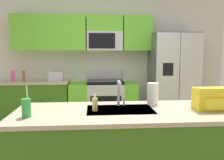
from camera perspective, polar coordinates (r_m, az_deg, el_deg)
kitchen_wall_unit at (r=5.16m, az=-3.31°, el=6.67°), size 5.20×0.43×2.60m
back_counter at (r=5.11m, az=-17.44°, el=-5.18°), size 1.33×0.63×0.90m
range_oven at (r=4.99m, az=-2.06°, el=-5.25°), size 1.36×0.61×1.10m
refrigerator at (r=5.10m, az=14.15°, el=0.30°), size 0.90×0.76×1.85m
island_counter at (r=2.62m, az=4.27°, el=-16.67°), size 2.33×0.89×0.90m
toaster at (r=4.90m, az=-12.99°, el=0.83°), size 0.28×0.16×0.18m
pepper_mill at (r=5.08m, az=-20.08°, el=0.95°), size 0.05×0.05×0.21m
bottle_pink at (r=5.09m, az=-22.27°, el=0.89°), size 0.07×0.07×0.21m
sink_faucet at (r=2.61m, az=1.73°, el=-2.59°), size 0.08×0.21×0.28m
drink_cup_green at (r=2.34m, az=-19.51°, el=-6.17°), size 0.08×0.08×0.29m
soap_dispenser at (r=2.44m, az=-4.05°, el=-5.67°), size 0.06×0.06×0.17m
paper_towel_roll at (r=2.75m, az=9.58°, el=-3.22°), size 0.12×0.12×0.24m
backpack at (r=2.66m, az=22.20°, el=-4.04°), size 0.32×0.22×0.23m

